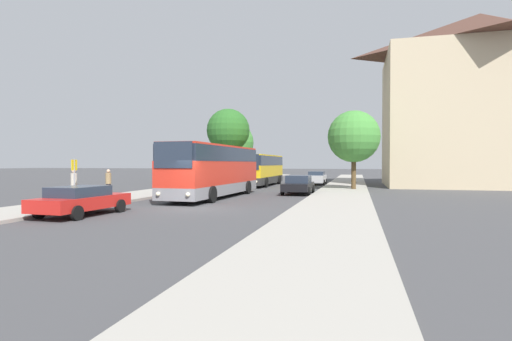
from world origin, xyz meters
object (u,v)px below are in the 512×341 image
parked_car_right_far (317,178)px  tree_left_near (228,130)px  parked_car_left_curb (81,200)px  pedestrian_waiting_near (74,184)px  bus_front (214,170)px  bus_stop_sign (74,175)px  tree_left_far (233,143)px  pedestrian_waiting_far (108,183)px  parked_car_right_near (298,184)px  tree_right_near (354,137)px  bus_middle (261,169)px

parked_car_right_far → tree_left_near: size_ratio=0.52×
parked_car_left_curb → pedestrian_waiting_near: (-4.28, 4.83, 0.38)m
parked_car_left_curb → parked_car_right_far: (7.63, 28.44, 0.07)m
bus_front → bus_stop_sign: 8.86m
tree_left_far → pedestrian_waiting_far: bearing=-88.8°
bus_stop_sign → tree_left_near: tree_left_near is taller
parked_car_left_curb → parked_car_right_near: parked_car_right_near is taller
tree_left_near → tree_right_near: bearing=-35.6°
tree_left_far → tree_right_near: 22.51m
bus_stop_sign → tree_right_near: (15.01, 15.96, 2.94)m
bus_stop_sign → parked_car_left_curb: bearing=-48.0°
bus_middle → parked_car_right_far: 6.37m
bus_middle → tree_left_far: tree_left_far is taller
bus_middle → tree_left_near: size_ratio=1.27×
parked_car_right_near → pedestrian_waiting_near: bearing=39.6°
bus_middle → pedestrian_waiting_far: bus_middle is taller
parked_car_right_far → bus_stop_sign: size_ratio=1.87×
parked_car_right_near → bus_stop_sign: 15.60m
parked_car_left_curb → tree_right_near: 23.21m
bus_middle → tree_right_near: 11.47m
parked_car_right_far → tree_left_near: 12.20m
bus_middle → bus_stop_sign: (-5.48, -21.65, -0.05)m
bus_stop_sign → tree_left_near: size_ratio=0.28×
parked_car_right_far → bus_stop_sign: bus_stop_sign is taller
bus_middle → tree_left_far: (-6.39, 10.21, 3.40)m
bus_front → bus_stop_sign: bus_front is taller
bus_middle → parked_car_right_far: bus_middle is taller
parked_car_right_far → pedestrian_waiting_near: pedestrian_waiting_near is taller
bus_middle → parked_car_right_far: size_ratio=2.43×
tree_left_near → tree_right_near: 18.22m
pedestrian_waiting_near → bus_stop_sign: bearing=119.9°
tree_left_near → bus_front: bearing=-74.3°
parked_car_right_far → bus_stop_sign: bearing=66.4°
tree_left_far → parked_car_left_curb: bearing=-83.2°
parked_car_right_near → tree_left_far: 24.38m
bus_front → bus_middle: bearing=93.1°
parked_car_right_far → tree_left_far: (-11.90, 7.14, 4.34)m
bus_stop_sign → pedestrian_waiting_far: 3.63m
bus_middle → pedestrian_waiting_far: size_ratio=6.14×
pedestrian_waiting_near → parked_car_right_far: bearing=-126.8°
bus_stop_sign → pedestrian_waiting_near: (-0.92, 1.10, -0.58)m
tree_left_near → pedestrian_waiting_near: bearing=-92.6°
pedestrian_waiting_near → tree_right_near: tree_right_near is taller
tree_left_near → tree_left_far: tree_left_near is taller
pedestrian_waiting_near → tree_left_far: (0.01, 30.76, 4.03)m
parked_car_right_far → tree_left_near: bearing=-9.2°
bus_stop_sign → tree_left_far: bearing=91.6°
parked_car_right_far → parked_car_left_curb: bearing=75.3°
bus_front → tree_right_near: 13.34m
bus_front → tree_left_far: tree_left_far is taller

